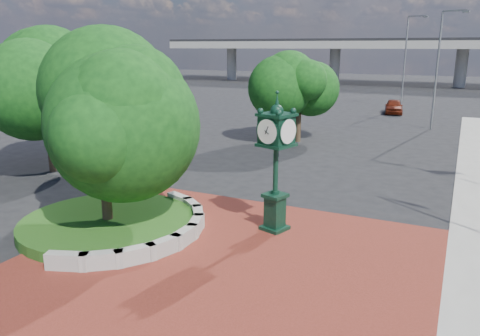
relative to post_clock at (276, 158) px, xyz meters
name	(u,v)px	position (x,y,z in m)	size (l,w,h in m)	color
ground	(234,255)	(-0.41, -2.43, -2.66)	(200.00, 200.00, 0.00)	black
plaza	(219,268)	(-0.41, -3.43, -2.64)	(12.00, 12.00, 0.04)	maroon
planter_wall	(162,232)	(-3.11, -2.43, -2.39)	(2.96, 6.77, 0.54)	#9E9B93
grass_bed	(108,224)	(-5.41, -2.43, -2.46)	(6.10, 6.10, 0.40)	#174313
overpass	(428,44)	(-0.62, 67.57, 3.88)	(90.00, 12.00, 7.50)	#9E9B93
tree_planter	(101,126)	(-5.41, -2.43, 1.07)	(5.20, 5.20, 6.33)	#38281C
tree_northwest	(45,92)	(-13.41, 2.57, 1.47)	(5.60, 5.60, 6.93)	#38281C
tree_street	(299,94)	(-4.41, 15.57, 0.58)	(4.40, 4.40, 5.45)	#38281C
post_clock	(276,158)	(0.00, 0.00, 0.00)	(1.22, 1.22, 4.84)	black
parked_car	(394,106)	(-0.47, 32.60, -1.98)	(1.60, 3.97, 1.35)	#601D0D
street_lamp_near	(441,61)	(3.65, 24.73, 2.55)	(1.93, 0.81, 8.88)	slate
street_lamp_far	(407,55)	(-0.12, 36.80, 2.76)	(2.01, 0.83, 9.24)	slate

